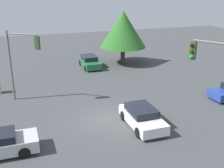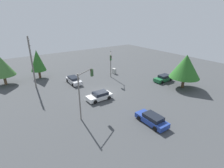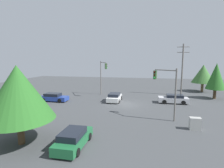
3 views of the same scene
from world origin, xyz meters
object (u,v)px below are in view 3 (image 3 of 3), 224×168
at_px(sedan_silver, 173,99).
at_px(traffic_signal_main, 167,85).
at_px(sedan_blue, 54,97).
at_px(electrical_cabinet, 195,124).
at_px(sedan_green, 73,139).
at_px(sedan_white, 114,97).
at_px(traffic_signal_cross, 103,72).

xyz_separation_m(sedan_silver, traffic_signal_main, (-2.01, -7.94, 3.35)).
bearing_deg(sedan_blue, electrical_cabinet, 67.71).
distance_m(sedan_green, traffic_signal_main, 11.91).
height_order(sedan_blue, traffic_signal_main, traffic_signal_main).
bearing_deg(sedan_silver, sedan_green, 148.80).
distance_m(sedan_silver, sedan_white, 9.47).
height_order(sedan_silver, traffic_signal_main, traffic_signal_main).
bearing_deg(sedan_green, sedan_silver, 58.80).
relative_size(sedan_blue, electrical_cabinet, 3.71).
distance_m(sedan_silver, sedan_green, 19.01).
xyz_separation_m(sedan_blue, sedan_white, (9.92, 1.99, 0.01)).
height_order(sedan_green, traffic_signal_cross, traffic_signal_cross).
relative_size(sedan_silver, traffic_signal_main, 0.76).
height_order(sedan_white, traffic_signal_main, traffic_signal_main).
bearing_deg(traffic_signal_cross, traffic_signal_main, 11.87).
bearing_deg(electrical_cabinet, sedan_silver, 93.00).
xyz_separation_m(sedan_green, electrical_cabinet, (10.41, 5.56, -0.05)).
relative_size(sedan_white, electrical_cabinet, 3.48).
height_order(traffic_signal_main, traffic_signal_cross, traffic_signal_cross).
xyz_separation_m(sedan_white, traffic_signal_cross, (-3.02, 4.07, 3.82)).
height_order(sedan_blue, traffic_signal_cross, traffic_signal_cross).
distance_m(sedan_green, traffic_signal_cross, 20.33).
bearing_deg(sedan_blue, sedan_silver, 97.41).
distance_m(traffic_signal_cross, electrical_cabinet, 19.68).
height_order(sedan_green, traffic_signal_main, traffic_signal_main).
distance_m(sedan_white, sedan_green, 15.73).
relative_size(sedan_silver, sedan_white, 1.06).
xyz_separation_m(sedan_green, traffic_signal_main, (7.83, 8.32, 3.36)).
bearing_deg(sedan_green, sedan_white, 88.59).
relative_size(sedan_silver, traffic_signal_cross, 0.69).
bearing_deg(sedan_silver, electrical_cabinet, -177.00).
xyz_separation_m(traffic_signal_main, electrical_cabinet, (2.57, -2.75, -3.41)).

